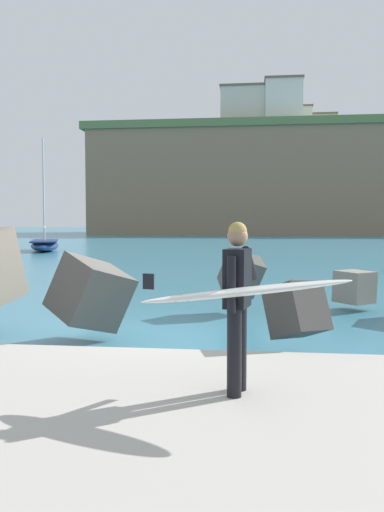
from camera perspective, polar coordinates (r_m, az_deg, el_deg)
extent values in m
plane|color=teal|center=(9.64, -6.18, -8.47)|extent=(400.00, 400.00, 0.00)
cube|color=#B2ADA3|center=(5.92, -15.32, -15.17)|extent=(48.00, 4.40, 0.24)
cube|color=#4C4944|center=(9.22, -10.63, -3.82)|extent=(1.59, 1.37, 1.43)
cube|color=#4C4944|center=(11.91, 5.21, -1.80)|extent=(1.11, 1.02, 1.13)
cube|color=gray|center=(12.90, 16.76, -3.13)|extent=(1.02, 1.01, 0.75)
cube|color=#3D3A38|center=(8.22, 11.01, -5.61)|extent=(1.07, 1.13, 0.96)
cylinder|color=black|center=(5.80, 5.03, -9.61)|extent=(0.15, 0.15, 0.90)
cylinder|color=black|center=(5.57, 4.48, -10.15)|extent=(0.15, 0.15, 0.90)
cube|color=black|center=(5.56, 4.80, -2.33)|extent=(0.29, 0.41, 0.60)
sphere|color=#A87A5B|center=(5.53, 4.82, 2.11)|extent=(0.21, 0.21, 0.21)
sphere|color=tan|center=(5.53, 4.83, 2.63)|extent=(0.19, 0.19, 0.19)
cylinder|color=black|center=(5.90, 6.11, -0.82)|extent=(0.19, 0.53, 0.41)
cylinder|color=black|center=(5.32, 4.19, -3.02)|extent=(0.09, 0.09, 0.56)
ellipsoid|color=white|center=(5.24, 5.07, -3.80)|extent=(2.12, 0.75, 0.37)
cube|color=black|center=(5.51, -4.61, -2.69)|extent=(0.12, 0.04, 0.16)
ellipsoid|color=navy|center=(39.02, -15.25, 1.05)|extent=(3.76, 6.21, 0.75)
cube|color=navy|center=(39.00, -15.26, 1.54)|extent=(3.46, 5.71, 0.10)
cylinder|color=silver|center=(38.60, -15.38, 6.75)|extent=(0.12, 0.12, 6.96)
cylinder|color=silver|center=(38.54, -15.31, 2.92)|extent=(1.28, 3.37, 0.08)
cube|color=#847056|center=(98.57, 15.46, 7.04)|extent=(81.98, 31.46, 16.33)
cube|color=#567547|center=(99.50, 15.55, 12.08)|extent=(83.62, 32.09, 1.20)
cube|color=silver|center=(105.48, 10.80, 13.52)|extent=(5.93, 4.33, 5.59)
cube|color=#66564C|center=(106.03, 10.82, 15.09)|extent=(6.23, 4.55, 0.30)
cube|color=beige|center=(90.20, 5.42, 15.26)|extent=(6.85, 6.79, 5.51)
cube|color=#66564C|center=(90.83, 5.43, 17.05)|extent=(7.20, 7.13, 0.30)
cube|color=beige|center=(108.63, 13.02, 12.88)|extent=(6.51, 7.29, 4.38)
cube|color=#66564C|center=(109.03, 13.04, 14.09)|extent=(6.83, 7.66, 0.30)
cube|color=silver|center=(90.02, 9.57, 15.50)|extent=(5.66, 7.86, 6.28)
cube|color=#66564C|center=(90.76, 9.59, 17.53)|extent=(5.95, 8.25, 0.30)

